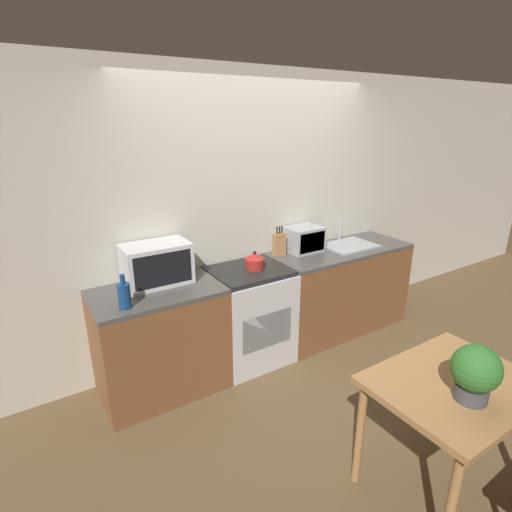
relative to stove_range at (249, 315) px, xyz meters
name	(u,v)px	position (x,y,z in m)	size (l,w,h in m)	color
ground_plane	(314,383)	(0.26, -0.65, -0.45)	(16.00, 16.00, 0.00)	brown
wall_back	(253,214)	(0.26, 0.34, 0.85)	(10.00, 0.06, 2.60)	beige
counter_left_run	(161,341)	(-0.84, 0.00, 0.00)	(1.00, 0.62, 0.90)	brown
counter_right_run	(338,289)	(1.11, 0.00, 0.00)	(1.53, 0.62, 0.90)	brown
stove_range	(249,315)	(0.00, 0.00, 0.00)	(0.69, 0.62, 0.90)	silver
kettle	(255,261)	(0.06, 0.00, 0.52)	(0.18, 0.18, 0.16)	maroon
microwave	(157,264)	(-0.78, 0.13, 0.62)	(0.52, 0.32, 0.33)	silver
bottle	(124,295)	(-1.13, -0.18, 0.55)	(0.09, 0.09, 0.25)	navy
knife_block	(279,244)	(0.45, 0.18, 0.56)	(0.12, 0.07, 0.29)	#9E7042
toaster_oven	(304,239)	(0.73, 0.15, 0.58)	(0.35, 0.28, 0.25)	#999BA0
sink_basin	(349,245)	(1.22, 0.01, 0.47)	(0.53, 0.40, 0.24)	#999BA0
dining_table	(453,396)	(0.25, -1.82, 0.21)	(0.93, 0.71, 0.76)	#9E7042
potted_plant	(475,372)	(0.18, -1.95, 0.48)	(0.25, 0.25, 0.31)	#424247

